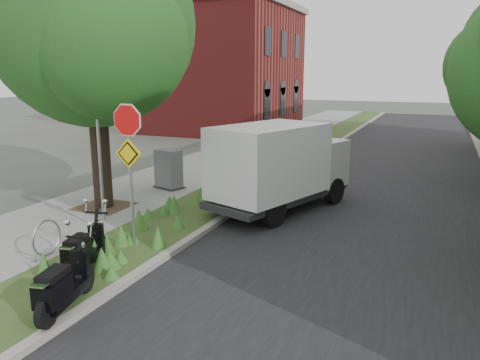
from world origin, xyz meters
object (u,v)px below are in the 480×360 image
object	(u,v)px
scooter_near	(82,255)
box_truck	(279,163)
sign_assembly	(129,146)
utility_cabinet	(169,170)
scooter_far	(60,291)

from	to	relation	value
scooter_near	box_truck	world-z (taller)	box_truck
sign_assembly	utility_cabinet	size ratio (longest dim) A/B	2.55
scooter_far	box_truck	distance (m)	7.29
sign_assembly	scooter_near	xyz separation A→B (m)	(0.02, -1.62, -1.83)
sign_assembly	utility_cabinet	distance (m)	5.51
sign_assembly	scooter_far	bearing A→B (deg)	-75.48
sign_assembly	box_truck	size ratio (longest dim) A/B	0.65
scooter_far	sign_assembly	bearing A→B (deg)	104.52
scooter_near	utility_cabinet	xyz separation A→B (m)	(-2.09, 6.47, 0.23)
scooter_far	utility_cabinet	world-z (taller)	utility_cabinet
sign_assembly	box_truck	bearing A→B (deg)	65.04
sign_assembly	utility_cabinet	bearing A→B (deg)	113.15
scooter_near	scooter_far	world-z (taller)	scooter_far
utility_cabinet	scooter_far	bearing A→B (deg)	-70.01
scooter_near	box_truck	size ratio (longest dim) A/B	0.32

